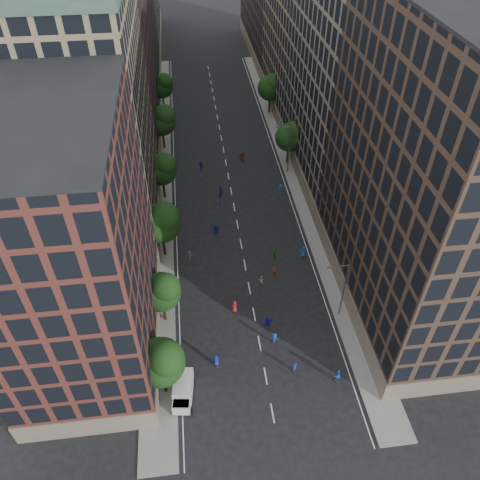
{
  "coord_description": "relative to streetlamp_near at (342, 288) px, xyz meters",
  "views": [
    {
      "loc": [
        -6.46,
        -24.09,
        46.77
      ],
      "look_at": [
        -0.32,
        25.61,
        2.0
      ],
      "focal_mm": 35.0,
      "sensor_mm": 36.0,
      "label": 1
    }
  ],
  "objects": [
    {
      "name": "skater_7",
      "position": [
        -6.68,
        7.85,
        -4.4
      ],
      "size": [
        0.64,
        0.5,
        1.54
      ],
      "primitive_type": "imported",
      "rotation": [
        0.0,
        0.0,
        3.4
      ],
      "color": "maroon",
      "rests_on": "ground"
    },
    {
      "name": "tree_left_2",
      "position": [
        -21.36,
        13.83,
        1.19
      ],
      "size": [
        5.6,
        5.6,
        9.45
      ],
      "color": "black",
      "rests_on": "ground"
    },
    {
      "name": "streetlamp_far",
      "position": [
        0.0,
        33.0,
        0.0
      ],
      "size": [
        2.64,
        0.22,
        9.06
      ],
      "color": "#595B60",
      "rests_on": "ground"
    },
    {
      "name": "skater_4",
      "position": [
        -18.76,
        -7.08,
        -4.29
      ],
      "size": [
        1.09,
        0.61,
        1.75
      ],
      "primitive_type": "imported",
      "rotation": [
        0.0,
        0.0,
        2.96
      ],
      "color": "#121698",
      "rests_on": "ground"
    },
    {
      "name": "ground",
      "position": [
        -10.37,
        28.0,
        -5.17
      ],
      "size": [
        240.0,
        240.0,
        0.0
      ],
      "primitive_type": "plane",
      "color": "black",
      "rests_on": "ground"
    },
    {
      "name": "skater_12",
      "position": [
        -1.87,
        11.2,
        -4.26
      ],
      "size": [
        0.98,
        0.73,
        1.81
      ],
      "primitive_type": "imported",
      "rotation": [
        0.0,
        0.0,
        2.96
      ],
      "color": "#154EAC",
      "rests_on": "ground"
    },
    {
      "name": "tree_right_b",
      "position": [
        1.02,
        55.85,
        0.79
      ],
      "size": [
        5.2,
        5.2,
        8.83
      ],
      "color": "black",
      "rests_on": "ground"
    },
    {
      "name": "bldg_left_c",
      "position": [
        -29.37,
        46.0,
        8.83
      ],
      "size": [
        14.0,
        20.0,
        28.0
      ],
      "primitive_type": "cube",
      "color": "#542720",
      "rests_on": "ground"
    },
    {
      "name": "bldg_left_a",
      "position": [
        -29.37,
        -1.0,
        9.83
      ],
      "size": [
        14.0,
        22.0,
        30.0
      ],
      "primitive_type": "cube",
      "color": "#542720",
      "rests_on": "ground"
    },
    {
      "name": "skater_11",
      "position": [
        -13.83,
        17.56,
        -4.3
      ],
      "size": [
        1.68,
        0.87,
        1.73
      ],
      "primitive_type": "imported",
      "rotation": [
        0.0,
        0.0,
        3.38
      ],
      "color": "#1523B0",
      "rests_on": "ground"
    },
    {
      "name": "bldg_right_b",
      "position": [
        8.63,
        32.0,
        11.33
      ],
      "size": [
        14.0,
        28.0,
        33.0
      ],
      "primitive_type": "cube",
      "color": "#6D655A",
      "rests_on": "ground"
    },
    {
      "name": "skater_9",
      "position": [
        -18.04,
        12.63,
        -4.41
      ],
      "size": [
        1.0,
        0.6,
        1.52
      ],
      "primitive_type": "imported",
      "rotation": [
        0.0,
        0.0,
        3.11
      ],
      "color": "#44464A",
      "rests_on": "ground"
    },
    {
      "name": "skater_10",
      "position": [
        -6.08,
        11.5,
        -4.33
      ],
      "size": [
        1.06,
        0.66,
        1.68
      ],
      "primitive_type": "imported",
      "rotation": [
        0.0,
        0.0,
        2.87
      ],
      "color": "#216C20",
      "rests_on": "ground"
    },
    {
      "name": "skater_0",
      "position": [
        -15.78,
        -5.34,
        -4.34
      ],
      "size": [
        0.92,
        0.73,
        1.65
      ],
      "primitive_type": "imported",
      "rotation": [
        0.0,
        0.0,
        3.43
      ],
      "color": "#1526B1",
      "rests_on": "ground"
    },
    {
      "name": "skater_14",
      "position": [
        -12.32,
        27.35,
        -4.32
      ],
      "size": [
        1.02,
        0.93,
        1.7
      ],
      "primitive_type": "imported",
      "rotation": [
        0.0,
        0.0,
        3.57
      ],
      "color": "#121295",
      "rests_on": "ground"
    },
    {
      "name": "skater_15",
      "position": [
        -2.19,
        26.72,
        -4.32
      ],
      "size": [
        1.24,
        0.94,
        1.71
      ],
      "primitive_type": "imported",
      "rotation": [
        0.0,
        0.0,
        2.83
      ],
      "color": "#1450A9",
      "rests_on": "ground"
    },
    {
      "name": "bldg_right_c",
      "position": [
        8.63,
        59.0,
        12.33
      ],
      "size": [
        14.0,
        26.0,
        35.0
      ],
      "primitive_type": "cube",
      "color": "#827355",
      "rests_on": "ground"
    },
    {
      "name": "skater_3",
      "position": [
        -8.62,
        -3.07,
        -4.37
      ],
      "size": [
        1.18,
        0.96,
        1.6
      ],
      "primitive_type": "imported",
      "rotation": [
        0.0,
        0.0,
        2.73
      ],
      "color": "#1639B9",
      "rests_on": "ground"
    },
    {
      "name": "bldg_right_a",
      "position": [
        8.63,
        3.0,
        12.83
      ],
      "size": [
        14.0,
        30.0,
        36.0
      ],
      "primitive_type": "cube",
      "color": "#422F23",
      "rests_on": "ground"
    },
    {
      "name": "skater_2",
      "position": [
        -2.62,
        -8.98,
        -4.24
      ],
      "size": [
        1.08,
        0.95,
        1.87
      ],
      "primitive_type": "imported",
      "rotation": [
        0.0,
        0.0,
        3.45
      ],
      "color": "#1653B3",
      "rests_on": "ground"
    },
    {
      "name": "sidewalk_right",
      "position": [
        1.63,
        35.5,
        -5.09
      ],
      "size": [
        4.0,
        105.0,
        0.15
      ],
      "primitive_type": "cube",
      "color": "slate",
      "rests_on": "ground"
    },
    {
      "name": "bldg_left_d",
      "position": [
        -29.37,
        70.0,
        10.83
      ],
      "size": [
        14.0,
        28.0,
        32.0
      ],
      "primitive_type": "cube",
      "color": "#302620",
      "rests_on": "ground"
    },
    {
      "name": "cargo_van",
      "position": [
        -19.65,
        -8.9,
        -3.91
      ],
      "size": [
        2.67,
        4.71,
        2.39
      ],
      "rotation": [
        0.0,
        0.0,
        -0.13
      ],
      "color": "silver",
      "rests_on": "ground"
    },
    {
      "name": "tree_left_5",
      "position": [
        -21.39,
        59.86,
        0.51
      ],
      "size": [
        4.8,
        4.8,
        8.33
      ],
      "color": "black",
      "rests_on": "ground"
    },
    {
      "name": "skater_1",
      "position": [
        -7.03,
        -7.27,
        -4.39
      ],
      "size": [
        0.66,
        0.53,
        1.55
      ],
      "primitive_type": "imported",
      "rotation": [
        0.0,
        0.0,
        3.47
      ],
      "color": "#1730BB",
      "rests_on": "ground"
    },
    {
      "name": "skater_13",
      "position": [
        -12.96,
        24.5,
        -4.42
      ],
      "size": [
        0.56,
        0.38,
        1.49
      ],
      "primitive_type": "imported",
      "rotation": [
        0.0,
        0.0,
        3.19
      ],
      "color": "#1446A8",
      "rests_on": "ground"
    },
    {
      "name": "streetlamp_near",
      "position": [
        0.0,
        0.0,
        0.0
      ],
      "size": [
        2.64,
        0.22,
        9.06
      ],
      "color": "#595B60",
      "rests_on": "ground"
    },
    {
      "name": "tree_left_1",
      "position": [
        -21.39,
        1.86,
        0.38
      ],
      "size": [
        4.8,
        4.8,
        8.21
      ],
      "color": "black",
      "rests_on": "ground"
    },
    {
      "name": "skater_8",
      "position": [
        -8.69,
        6.52,
        -4.41
      ],
      "size": [
        0.91,
        0.82,
        1.52
      ],
      "primitive_type": "imported",
      "rotation": [
        0.0,
        0.0,
        2.74
      ],
      "color": "#B5B5B1",
      "rests_on": "ground"
    },
    {
      "name": "tree_left_4",
      "position": [
        -21.37,
        43.84,
        0.93
      ],
      "size": [
        5.4,
        5.4,
        9.08
      ],
      "color": "black",
      "rests_on": "ground"
    },
    {
      "name": "skater_16",
      "position": [
        -15.0,
        35.41,
        -4.25
      ],
      "size": [
        1.15,
        0.64,
        1.85
      ],
      "primitive_type": "imported",
      "rotation": [
        0.0,
        0.0,
        3.33
      ],
      "color": "#133A9C",
      "rests_on": "ground"
    },
    {
      "name": "tree_left_3",
      "position": [
        -21.38,
        27.85,
        0.65
      ],
      "size": [
        5.0,
        5.0,
        8.58
      ],
      "color": "black",
      "rests_on": "ground"
    },
    {
      "name": "sidewalk_left",
      "position": [
        -22.37,
        35.5,
        -5.09
      ],
      "size": [
        4.0,
        105.0,
        0.15
      ],
      "primitive_type": "cube",
      "color": "slate",
      "rests_on": "ground"
    },
    {
      "name": "skater_6",
      "position": [
        -12.79,
        2.33,
        -4.26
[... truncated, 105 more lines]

